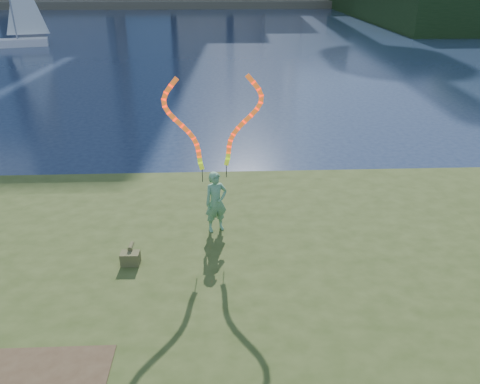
{
  "coord_description": "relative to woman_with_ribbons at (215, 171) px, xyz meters",
  "views": [
    {
      "loc": [
        1.14,
        -7.48,
        6.3
      ],
      "look_at": [
        1.51,
        1.0,
        2.21
      ],
      "focal_mm": 35.0,
      "sensor_mm": 36.0,
      "label": 1
    }
  ],
  "objects": [
    {
      "name": "ground",
      "position": [
        -1.0,
        -1.97,
        -2.26
      ],
      "size": [
        320.0,
        320.0,
        0.0
      ],
      "primitive_type": "plane",
      "color": "#1A2741",
      "rests_on": "ground"
    },
    {
      "name": "woman_with_ribbons",
      "position": [
        0.0,
        0.0,
        0.0
      ],
      "size": [
        1.83,
        0.79,
        3.85
      ],
      "rotation": [
        0.0,
        0.0,
        0.4
      ],
      "color": "#126D23",
      "rests_on": "grassy_knoll"
    },
    {
      "name": "canvas_bag",
      "position": [
        -1.75,
        -1.34,
        -1.31
      ],
      "size": [
        0.39,
        0.44,
        0.36
      ],
      "rotation": [
        0.0,
        0.0,
        -0.04
      ],
      "color": "brown",
      "rests_on": "grassy_knoll"
    },
    {
      "name": "sailboat",
      "position": [
        -17.18,
        33.95,
        -0.9
      ],
      "size": [
        5.24,
        2.88,
        7.91
      ],
      "rotation": [
        0.0,
        0.0,
        0.28
      ],
      "color": "white",
      "rests_on": "ground"
    }
  ]
}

